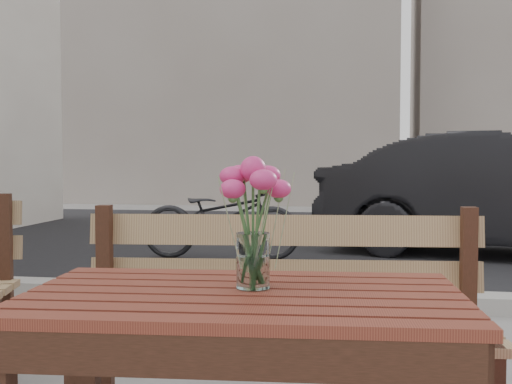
% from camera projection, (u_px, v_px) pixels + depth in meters
% --- Properties ---
extents(street, '(30.00, 8.12, 0.12)m').
position_uv_depth(street, '(344.00, 258.00, 6.62)').
color(street, black).
rests_on(street, ground).
extents(backdrop_buildings, '(15.50, 4.00, 8.00)m').
position_uv_depth(backdrop_buildings, '(361.00, 54.00, 15.60)').
color(backdrop_buildings, gray).
rests_on(backdrop_buildings, ground).
extents(main_table, '(1.19, 0.75, 0.71)m').
position_uv_depth(main_table, '(243.00, 335.00, 1.70)').
color(main_table, maroon).
rests_on(main_table, ground).
extents(main_bench, '(1.49, 0.56, 0.91)m').
position_uv_depth(main_bench, '(282.00, 302.00, 2.28)').
color(main_bench, '#926F4B').
rests_on(main_bench, ground).
extents(main_vase, '(0.19, 0.19, 0.36)m').
position_uv_depth(main_vase, '(253.00, 207.00, 1.72)').
color(main_vase, white).
rests_on(main_vase, main_table).
extents(parked_car, '(4.27, 2.26, 1.34)m').
position_uv_depth(parked_car, '(510.00, 195.00, 6.95)').
color(parked_car, black).
rests_on(parked_car, ground).
extents(bicycle, '(1.69, 0.64, 0.88)m').
position_uv_depth(bicycle, '(221.00, 218.00, 6.73)').
color(bicycle, black).
rests_on(bicycle, ground).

